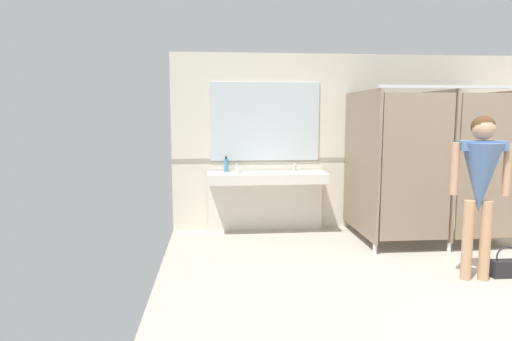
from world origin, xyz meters
name	(u,v)px	position (x,y,z in m)	size (l,w,h in m)	color
wall_back	(400,142)	(0.00, 3.03, 1.31)	(6.99, 0.12, 2.62)	beige
wall_back_tile_band	(402,159)	(0.00, 2.97, 1.05)	(6.99, 0.01, 0.06)	#9E937F
vanity_counter	(266,189)	(-2.12, 2.77, 0.65)	(1.72, 0.53, 1.01)	silver
mirror_panel	(265,122)	(-2.12, 2.96, 1.62)	(1.62, 0.02, 1.15)	silver
bathroom_stalls	(436,163)	(0.08, 2.05, 1.08)	(2.00, 1.40, 2.08)	#84705B
person_standing	(480,177)	(-0.15, 0.66, 1.10)	(0.59, 0.46, 1.72)	tan
handbag	(506,267)	(0.22, 0.70, 0.11)	(0.31, 0.12, 0.34)	black
soap_dispenser	(226,165)	(-2.70, 2.85, 0.99)	(0.07, 0.07, 0.22)	teal
paper_cup	(238,170)	(-2.53, 2.64, 0.94)	(0.07, 0.07, 0.09)	white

